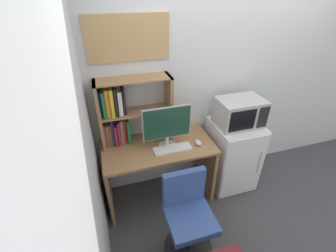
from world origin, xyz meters
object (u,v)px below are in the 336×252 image
object	(u,v)px
desk_chair	(188,220)
monitor	(167,125)
mini_fridge	(232,154)
computer_mouse	(198,142)
wall_corkboard	(128,38)
microwave	(239,112)
keyboard	(173,149)
hutch_bookshelf	(123,112)

from	to	relation	value
desk_chair	monitor	bearing A→B (deg)	89.77
mini_fridge	desk_chair	distance (m)	1.09
computer_mouse	desk_chair	xyz separation A→B (m)	(-0.33, -0.60, -0.40)
wall_corkboard	monitor	bearing A→B (deg)	-49.01
wall_corkboard	microwave	bearing A→B (deg)	-14.74
monitor	microwave	xyz separation A→B (m)	(0.85, 0.02, 0.00)
monitor	mini_fridge	world-z (taller)	monitor
computer_mouse	desk_chair	size ratio (longest dim) A/B	0.12
mini_fridge	wall_corkboard	distance (m)	1.81
keyboard	desk_chair	distance (m)	0.70
hutch_bookshelf	keyboard	xyz separation A→B (m)	(0.44, -0.30, -0.35)
computer_mouse	mini_fridge	world-z (taller)	mini_fridge
microwave	desk_chair	xyz separation A→B (m)	(-0.85, -0.69, -0.64)
microwave	monitor	bearing A→B (deg)	-178.75
monitor	wall_corkboard	xyz separation A→B (m)	(-0.27, 0.31, 0.80)
microwave	keyboard	bearing A→B (deg)	-172.88
wall_corkboard	computer_mouse	bearing A→B (deg)	-32.37
microwave	desk_chair	distance (m)	1.27
microwave	hutch_bookshelf	bearing A→B (deg)	170.87
keyboard	wall_corkboard	world-z (taller)	wall_corkboard
hutch_bookshelf	mini_fridge	bearing A→B (deg)	-9.27
mini_fridge	microwave	world-z (taller)	microwave
mini_fridge	wall_corkboard	xyz separation A→B (m)	(-1.12, 0.30, 1.39)
wall_corkboard	mini_fridge	bearing A→B (deg)	-14.88
monitor	computer_mouse	distance (m)	0.42
computer_mouse	microwave	bearing A→B (deg)	9.68
computer_mouse	wall_corkboard	distance (m)	1.26
hutch_bookshelf	mini_fridge	distance (m)	1.44
monitor	microwave	world-z (taller)	monitor
keyboard	microwave	distance (m)	0.86
hutch_bookshelf	desk_chair	bearing A→B (deg)	-65.76
computer_mouse	microwave	world-z (taller)	microwave
monitor	wall_corkboard	bearing A→B (deg)	130.99
hutch_bookshelf	wall_corkboard	xyz separation A→B (m)	(0.13, 0.09, 0.70)
monitor	computer_mouse	size ratio (longest dim) A/B	4.73
monitor	keyboard	distance (m)	0.27
microwave	wall_corkboard	distance (m)	1.41
keyboard	desk_chair	world-z (taller)	desk_chair
microwave	desk_chair	world-z (taller)	microwave
keyboard	wall_corkboard	distance (m)	1.16
monitor	wall_corkboard	world-z (taller)	wall_corkboard
keyboard	mini_fridge	xyz separation A→B (m)	(0.81, 0.10, -0.34)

